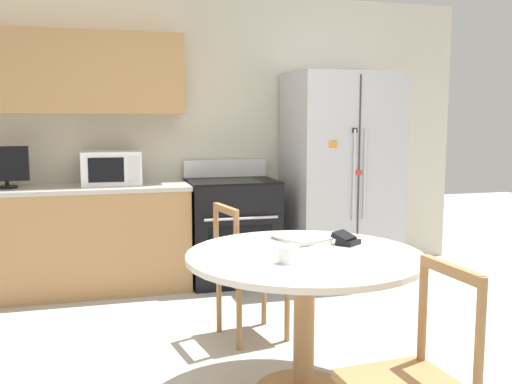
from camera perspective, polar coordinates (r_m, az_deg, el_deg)
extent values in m
cube|color=beige|center=(5.39, -5.52, 5.60)|extent=(5.20, 0.10, 2.60)
cube|color=#AD7F4C|center=(5.11, -18.80, 11.22)|extent=(2.00, 0.34, 0.68)
cube|color=#AD7F4C|center=(5.06, -18.24, -4.74)|extent=(2.00, 0.62, 0.86)
cube|color=#B7B2A8|center=(4.99, -18.45, 0.32)|extent=(2.02, 0.64, 0.03)
cube|color=#B2B5BA|center=(5.33, 8.43, 1.59)|extent=(0.95, 0.77, 1.87)
cube|color=#333333|center=(4.98, 10.23, 1.16)|extent=(0.01, 0.01, 1.79)
cylinder|color=silver|center=(4.94, 9.79, 1.67)|extent=(0.02, 0.02, 0.78)
cylinder|color=silver|center=(4.98, 10.83, 1.69)|extent=(0.02, 0.02, 0.78)
cube|color=black|center=(4.93, 9.86, 6.10)|extent=(0.05, 0.01, 0.04)
cube|color=orange|center=(4.85, 7.71, 4.77)|extent=(0.07, 0.01, 0.06)
cube|color=red|center=(4.97, 10.25, 1.92)|extent=(0.05, 0.01, 0.04)
cube|color=black|center=(5.14, -2.40, -3.99)|extent=(0.77, 0.64, 0.90)
cube|color=black|center=(4.86, -1.53, -5.75)|extent=(0.56, 0.01, 0.40)
cylinder|color=silver|center=(4.78, -1.47, -2.66)|extent=(0.63, 0.02, 0.02)
cube|color=black|center=(5.08, -2.42, 1.11)|extent=(0.77, 0.64, 0.02)
cube|color=white|center=(5.35, -3.12, 2.39)|extent=(0.77, 0.06, 0.16)
cube|color=white|center=(5.02, -14.28, 2.35)|extent=(0.49, 0.39, 0.29)
cube|color=black|center=(4.82, -14.76, 2.14)|extent=(0.28, 0.01, 0.20)
cube|color=silver|center=(4.82, -12.13, 2.23)|extent=(0.10, 0.01, 0.21)
cylinder|color=black|center=(5.03, -23.62, 0.46)|extent=(0.16, 0.16, 0.02)
cylinder|color=black|center=(5.03, -23.64, 0.80)|extent=(0.03, 0.03, 0.04)
cube|color=black|center=(5.02, -23.73, 2.61)|extent=(0.35, 0.05, 0.28)
cylinder|color=beige|center=(2.97, 4.90, -6.41)|extent=(1.23, 1.23, 0.03)
cylinder|color=#9E7042|center=(3.08, 4.82, -13.16)|extent=(0.11, 0.11, 0.71)
cylinder|color=#9E7042|center=(2.26, 21.49, -13.39)|extent=(0.04, 0.04, 0.45)
cylinder|color=#9E7042|center=(2.52, 16.34, -11.05)|extent=(0.04, 0.04, 0.45)
cube|color=#9E7042|center=(2.33, 18.97, -7.40)|extent=(0.06, 0.35, 0.04)
cube|color=#9E7042|center=(3.83, -0.37, -8.22)|extent=(0.49, 0.49, 0.04)
cylinder|color=#9E7042|center=(4.12, 0.80, -10.38)|extent=(0.04, 0.04, 0.41)
cylinder|color=#9E7042|center=(3.83, 3.13, -11.78)|extent=(0.04, 0.04, 0.41)
cylinder|color=#9E7042|center=(3.99, -3.72, -11.01)|extent=(0.04, 0.04, 0.41)
cylinder|color=#9E7042|center=(3.69, -1.69, -12.54)|extent=(0.04, 0.04, 0.41)
cylinder|color=#9E7042|center=(3.86, -4.01, -4.39)|extent=(0.04, 0.04, 0.45)
cylinder|color=#9E7042|center=(3.55, -1.97, -5.42)|extent=(0.04, 0.04, 0.45)
cube|color=#9E7042|center=(3.66, -3.06, -1.75)|extent=(0.10, 0.35, 0.04)
cylinder|color=silver|center=(2.75, 3.06, -6.28)|extent=(0.08, 0.08, 0.08)
cylinder|color=beige|center=(2.75, 3.06, -6.66)|extent=(0.07, 0.07, 0.05)
cube|color=black|center=(3.19, 9.21, -4.98)|extent=(0.15, 0.15, 0.03)
cube|color=black|center=(3.19, 8.77, -4.45)|extent=(0.16, 0.15, 0.06)
cube|color=white|center=(3.26, 4.47, -4.79)|extent=(0.28, 0.34, 0.01)
cube|color=beige|center=(3.26, 4.48, -4.65)|extent=(0.30, 0.35, 0.01)
cube|color=silver|center=(3.26, 4.48, -4.51)|extent=(0.31, 0.36, 0.01)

